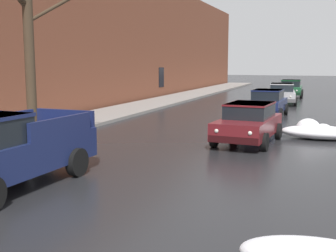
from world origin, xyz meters
name	(u,v)px	position (x,y,z in m)	size (l,w,h in m)	color
left_sidewalk_slab	(85,120)	(-6.49, 18.00, 0.08)	(3.07, 80.00, 0.15)	gray
brick_townhouse_facade	(46,26)	(-8.53, 18.00, 4.62)	(0.63, 80.00, 9.24)	brown
snow_bank_along_right_kerb	(25,143)	(-4.17, 10.58, 0.35)	(2.50, 1.06, 0.76)	white
snow_bank_far_right_pile	(318,131)	(4.33, 16.67, 0.28)	(2.82, 1.30, 0.74)	white
bare_tree_second_along_sidewalk	(27,41)	(-4.83, 11.74, 3.57)	(2.57, 3.50, 6.63)	#423323
sedan_maroon_parked_kerbside_close	(249,122)	(2.02, 14.98, 0.75)	(2.10, 4.09, 1.42)	maroon
sedan_darkblue_parked_kerbside_mid	(267,102)	(1.63, 22.97, 0.75)	(1.97, 3.93, 1.42)	navy
sedan_silver_parked_far_down_block	(282,93)	(1.64, 30.44, 0.75)	(2.27, 4.56, 1.42)	#B7B7BC
sedan_green_queued_behind_truck	(291,88)	(1.75, 36.87, 0.75)	(2.01, 4.03, 1.42)	#1E5633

